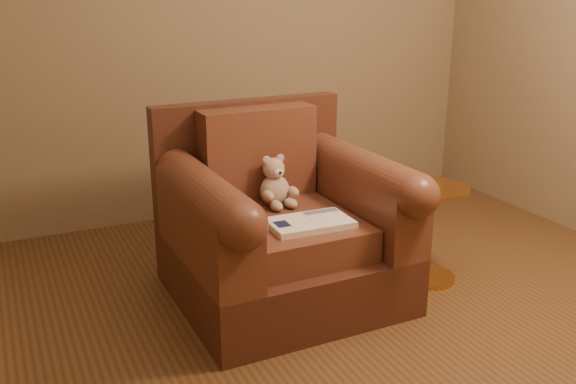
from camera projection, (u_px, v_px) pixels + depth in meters
name	position (u px, v px, depth m)	size (l,w,h in m)	color
floor	(363.00, 350.00, 2.80)	(4.00, 4.00, 0.00)	brown
armchair	(280.00, 227.00, 3.21)	(1.06, 1.01, 0.94)	#482418
teddy_bear	(276.00, 186.00, 3.24)	(0.19, 0.21, 0.26)	tan
guidebook	(310.00, 223.00, 2.98)	(0.39, 0.24, 0.03)	beige
side_table	(430.00, 230.00, 3.39)	(0.37, 0.37, 0.52)	orange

